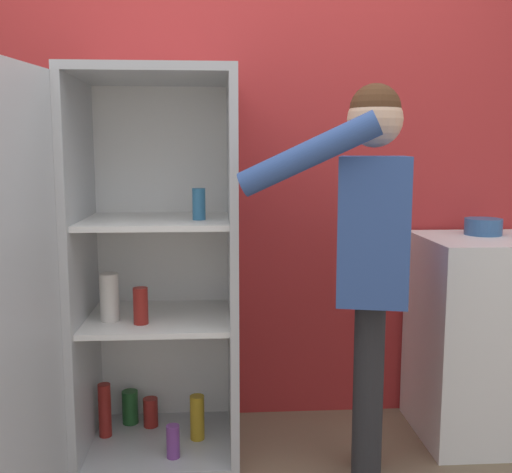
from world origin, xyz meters
TOP-DOWN VIEW (x-y plane):
  - wall_back at (0.00, 0.98)m, footprint 7.00×0.06m
  - refrigerator at (-0.49, 0.53)m, footprint 0.85×1.27m
  - person at (0.47, 0.31)m, footprint 0.71×0.59m
  - counter at (1.08, 0.65)m, footprint 0.55×0.55m
  - bowl at (1.11, 0.74)m, footprint 0.17×0.17m

SIDE VIEW (x-z plane):
  - counter at x=1.08m, z-range 0.00..0.94m
  - refrigerator at x=-0.49m, z-range -0.01..1.64m
  - bowl at x=1.11m, z-range 0.94..1.01m
  - person at x=0.47m, z-range 0.20..1.77m
  - wall_back at x=0.00m, z-range 0.00..2.55m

